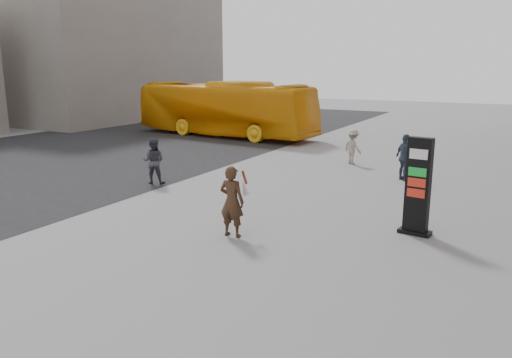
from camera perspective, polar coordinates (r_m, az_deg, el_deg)
The scene contains 9 objects.
ground at distance 12.80m, azimuth -0.13°, elevation -5.87°, with size 100.00×100.00×0.00m, color #9E9EA3.
road at distance 24.79m, azimuth -21.57°, elevation 2.41°, with size 16.00×60.00×0.01m, color black.
bg_building_far at distance 42.74m, azimuth -16.33°, elevation 13.55°, with size 10.00×18.00×10.00m, color gray.
info_pylon at distance 12.83m, azimuth 18.03°, elevation -0.84°, with size 0.82×0.48×2.43m.
woman at distance 12.15m, azimuth -2.75°, elevation -2.46°, with size 0.67×0.61×1.76m.
bus at distance 29.78m, azimuth -3.63°, elevation 8.00°, with size 2.70×11.52×3.21m, color #F0A110.
pedestrian_a at distance 18.00m, azimuth -11.61°, elevation 2.03°, with size 0.79×0.61×1.62m, color #373942.
pedestrian_b at distance 21.59m, azimuth 11.00°, elevation 3.64°, with size 0.96×0.55×1.48m, color gray.
pedestrian_c at distance 18.90m, azimuth 16.67°, elevation 2.38°, with size 1.00×0.42×1.70m, color #324052.
Camera 1 is at (5.77, -10.66, 4.11)m, focal length 35.00 mm.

